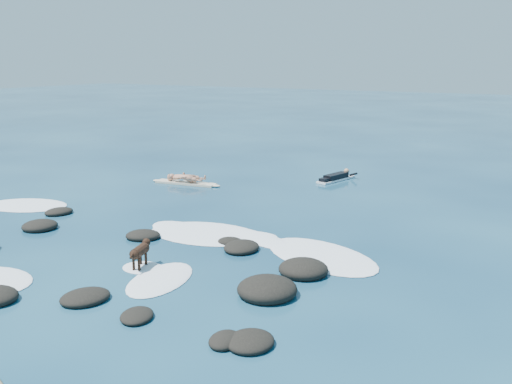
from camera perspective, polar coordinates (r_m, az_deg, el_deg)
The scene contains 6 objects.
ground at distance 16.64m, azimuth -11.80°, elevation -5.11°, with size 160.00×160.00×0.00m, color #0A2642.
reef_rocks at distance 14.65m, azimuth -13.12°, elevation -7.31°, with size 12.05×7.01×0.54m.
breaking_foam at distance 17.08m, azimuth -11.82°, elevation -4.60°, with size 15.20×8.12×0.12m.
standing_surfer_rig at distance 24.01m, azimuth -7.08°, elevation 2.44°, with size 3.18×0.93×1.81m.
paddling_surfer_rig at distance 24.92m, azimuth 8.05°, elevation 1.47°, with size 1.23×2.43×0.42m.
dog at distance 14.58m, azimuth -11.49°, elevation -5.78°, with size 0.47×1.10×0.71m.
Camera 1 is at (10.66, -11.70, 5.14)m, focal length 40.00 mm.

